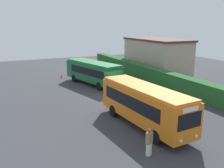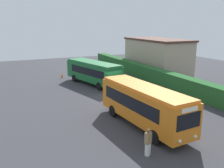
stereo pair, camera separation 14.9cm
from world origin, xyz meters
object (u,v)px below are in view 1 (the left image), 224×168
Objects in this scene: bus_orange at (144,103)px; person_left at (100,73)px; person_right at (183,120)px; bus_green at (93,71)px; traffic_cone at (62,76)px; person_center at (110,75)px; person_far at (149,142)px.

bus_orange reaches higher than person_left.
bus_orange is at bearing -116.18° from person_right.
bus_orange reaches higher than bus_green.
person_right is at bearing 39.68° from bus_orange.
bus_green is at bearing 171.08° from bus_orange.
traffic_cone is at bearing 11.16° from bus_green.
traffic_cone is at bearing -68.73° from person_center.
person_left is (-2.20, 1.84, -0.72)m from bus_green.
person_center is 1.07× the size of person_right.
bus_green is 5.02× the size of person_left.
person_far is (1.77, -4.19, -0.02)m from person_right.
person_far is at bearing 155.31° from bus_green.
person_right is 22.36m from traffic_cone.
person_center is at bearing 112.95° from person_left.
person_center is 1.08× the size of person_far.
person_far is 2.93× the size of traffic_cone.
bus_orange is 3.11m from person_right.
traffic_cone is (-22.05, -3.62, -0.64)m from person_right.
person_left is 1.07× the size of person_right.
bus_orange is at bearing 160.92° from bus_green.
person_left is at bearing 165.37° from bus_orange.
person_right is at bearing 9.32° from traffic_cone.
bus_orange is at bearing 88.91° from person_left.
person_left is 1.08× the size of person_far.
person_right is (2.15, 2.06, -0.90)m from bus_orange.
bus_green is 2.96m from person_left.
person_right is at bearing 168.81° from bus_green.
person_center is (0.13, 2.40, -0.74)m from bus_green.
person_right is at bearing 64.82° from person_center.
person_far is (18.02, -3.32, -0.82)m from bus_green.
person_left is 5.88m from traffic_cone.
person_left reaches higher than person_far.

